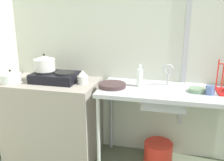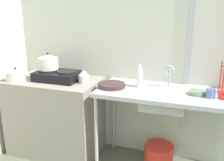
{
  "view_description": "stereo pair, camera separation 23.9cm",
  "coord_description": "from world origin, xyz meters",
  "px_view_note": "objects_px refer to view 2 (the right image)",
  "views": [
    {
      "loc": [
        -0.2,
        -0.84,
        1.65
      ],
      "look_at": [
        -0.77,
        1.54,
        0.95
      ],
      "focal_mm": 39.0,
      "sensor_mm": 36.0,
      "label": 1
    },
    {
      "loc": [
        0.03,
        -0.78,
        1.65
      ],
      "look_at": [
        -0.77,
        1.54,
        0.95
      ],
      "focal_mm": 39.0,
      "sensor_mm": 36.0,
      "label": 2
    }
  ],
  "objects_px": {
    "stove": "(58,75)",
    "cup_by_rack": "(210,93)",
    "percolator": "(84,76)",
    "bucket_on_floor": "(158,155)",
    "pot_beside_stove": "(16,75)",
    "frying_pan": "(112,85)",
    "bottle_by_sink": "(140,78)",
    "faucet": "(169,72)",
    "sink_basin": "(163,100)",
    "pot_on_left_burner": "(48,62)",
    "small_bowl_on_drainboard": "(197,93)"
  },
  "relations": [
    {
      "from": "stove",
      "to": "cup_by_rack",
      "type": "xyz_separation_m",
      "value": [
        1.61,
        -0.05,
        -0.01
      ]
    },
    {
      "from": "percolator",
      "to": "bucket_on_floor",
      "type": "relative_size",
      "value": 0.47
    },
    {
      "from": "pot_beside_stove",
      "to": "frying_pan",
      "type": "height_order",
      "value": "pot_beside_stove"
    },
    {
      "from": "cup_by_rack",
      "to": "bottle_by_sink",
      "type": "height_order",
      "value": "bottle_by_sink"
    },
    {
      "from": "percolator",
      "to": "faucet",
      "type": "relative_size",
      "value": 0.63
    },
    {
      "from": "frying_pan",
      "to": "pot_beside_stove",
      "type": "bearing_deg",
      "value": -174.16
    },
    {
      "from": "sink_basin",
      "to": "cup_by_rack",
      "type": "distance_m",
      "value": 0.44
    },
    {
      "from": "cup_by_rack",
      "to": "faucet",
      "type": "bearing_deg",
      "value": 154.29
    },
    {
      "from": "pot_on_left_burner",
      "to": "frying_pan",
      "type": "relative_size",
      "value": 0.81
    },
    {
      "from": "stove",
      "to": "cup_by_rack",
      "type": "height_order",
      "value": "stove"
    },
    {
      "from": "pot_beside_stove",
      "to": "faucet",
      "type": "bearing_deg",
      "value": 10.16
    },
    {
      "from": "pot_on_left_burner",
      "to": "faucet",
      "type": "distance_m",
      "value": 1.34
    },
    {
      "from": "pot_on_left_burner",
      "to": "bucket_on_floor",
      "type": "xyz_separation_m",
      "value": [
        1.28,
        0.07,
        -0.98
      ]
    },
    {
      "from": "sink_basin",
      "to": "bucket_on_floor",
      "type": "xyz_separation_m",
      "value": [
        -0.03,
        0.12,
        -0.7
      ]
    },
    {
      "from": "small_bowl_on_drainboard",
      "to": "bottle_by_sink",
      "type": "bearing_deg",
      "value": 174.03
    },
    {
      "from": "pot_beside_stove",
      "to": "cup_by_rack",
      "type": "bearing_deg",
      "value": 2.98
    },
    {
      "from": "pot_on_left_burner",
      "to": "sink_basin",
      "type": "bearing_deg",
      "value": -1.88
    },
    {
      "from": "frying_pan",
      "to": "cup_by_rack",
      "type": "bearing_deg",
      "value": -0.36
    },
    {
      "from": "sink_basin",
      "to": "cup_by_rack",
      "type": "xyz_separation_m",
      "value": [
        0.42,
        -0.01,
        0.12
      ]
    },
    {
      "from": "pot_on_left_burner",
      "to": "percolator",
      "type": "distance_m",
      "value": 0.46
    },
    {
      "from": "frying_pan",
      "to": "bucket_on_floor",
      "type": "distance_m",
      "value": 0.95
    },
    {
      "from": "sink_basin",
      "to": "frying_pan",
      "type": "relative_size",
      "value": 1.48
    },
    {
      "from": "stove",
      "to": "faucet",
      "type": "relative_size",
      "value": 2.08
    },
    {
      "from": "stove",
      "to": "bucket_on_floor",
      "type": "xyz_separation_m",
      "value": [
        1.16,
        0.07,
        -0.83
      ]
    },
    {
      "from": "faucet",
      "to": "bottle_by_sink",
      "type": "distance_m",
      "value": 0.3
    },
    {
      "from": "bucket_on_floor",
      "to": "sink_basin",
      "type": "bearing_deg",
      "value": -75.91
    },
    {
      "from": "pot_beside_stove",
      "to": "bucket_on_floor",
      "type": "relative_size",
      "value": 0.71
    },
    {
      "from": "pot_beside_stove",
      "to": "percolator",
      "type": "distance_m",
      "value": 0.78
    },
    {
      "from": "pot_on_left_burner",
      "to": "small_bowl_on_drainboard",
      "type": "bearing_deg",
      "value": -0.35
    },
    {
      "from": "stove",
      "to": "small_bowl_on_drainboard",
      "type": "xyz_separation_m",
      "value": [
        1.5,
        -0.01,
        -0.04
      ]
    },
    {
      "from": "pot_on_left_burner",
      "to": "percolator",
      "type": "bearing_deg",
      "value": 0.05
    },
    {
      "from": "percolator",
      "to": "pot_beside_stove",
      "type": "bearing_deg",
      "value": -168.06
    },
    {
      "from": "pot_beside_stove",
      "to": "bucket_on_floor",
      "type": "distance_m",
      "value": 1.83
    },
    {
      "from": "percolator",
      "to": "faucet",
      "type": "height_order",
      "value": "faucet"
    },
    {
      "from": "percolator",
      "to": "small_bowl_on_drainboard",
      "type": "height_order",
      "value": "percolator"
    },
    {
      "from": "sink_basin",
      "to": "faucet",
      "type": "relative_size",
      "value": 1.78
    },
    {
      "from": "pot_beside_stove",
      "to": "cup_by_rack",
      "type": "xyz_separation_m",
      "value": [
        2.06,
        0.11,
        -0.02
      ]
    },
    {
      "from": "faucet",
      "to": "sink_basin",
      "type": "bearing_deg",
      "value": -97.6
    },
    {
      "from": "pot_on_left_burner",
      "to": "frying_pan",
      "type": "xyz_separation_m",
      "value": [
        0.78,
        -0.05,
        -0.18
      ]
    },
    {
      "from": "sink_basin",
      "to": "bucket_on_floor",
      "type": "bearing_deg",
      "value": 104.09
    },
    {
      "from": "faucet",
      "to": "frying_pan",
      "type": "xyz_separation_m",
      "value": [
        -0.55,
        -0.18,
        -0.14
      ]
    },
    {
      "from": "sink_basin",
      "to": "percolator",
      "type": "bearing_deg",
      "value": 177.15
    },
    {
      "from": "sink_basin",
      "to": "cup_by_rack",
      "type": "height_order",
      "value": "cup_by_rack"
    },
    {
      "from": "bottle_by_sink",
      "to": "faucet",
      "type": "bearing_deg",
      "value": 16.87
    },
    {
      "from": "small_bowl_on_drainboard",
      "to": "faucet",
      "type": "bearing_deg",
      "value": 152.8
    },
    {
      "from": "percolator",
      "to": "cup_by_rack",
      "type": "bearing_deg",
      "value": -2.45
    },
    {
      "from": "sink_basin",
      "to": "small_bowl_on_drainboard",
      "type": "xyz_separation_m",
      "value": [
        0.31,
        0.03,
        0.1
      ]
    },
    {
      "from": "pot_on_left_burner",
      "to": "bottle_by_sink",
      "type": "xyz_separation_m",
      "value": [
        1.05,
        0.05,
        -0.11
      ]
    },
    {
      "from": "pot_beside_stove",
      "to": "frying_pan",
      "type": "bearing_deg",
      "value": 5.84
    },
    {
      "from": "pot_beside_stove",
      "to": "percolator",
      "type": "height_order",
      "value": "pot_beside_stove"
    }
  ]
}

